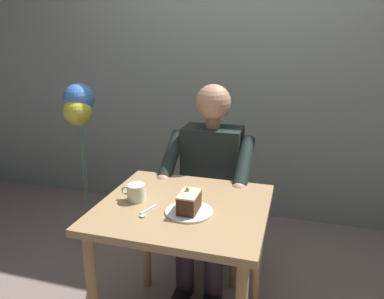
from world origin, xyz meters
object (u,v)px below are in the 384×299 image
(coffee_cup, at_px, (136,192))
(balloon_display, at_px, (81,125))
(seated_person, at_px, (209,183))
(chair, at_px, (215,196))
(dining_table, at_px, (183,226))
(dessert_spoon, at_px, (146,213))
(cake_slice, at_px, (189,202))

(coffee_cup, xyz_separation_m, balloon_display, (0.74, -0.70, 0.13))
(seated_person, bearing_deg, balloon_display, -8.99)
(chair, distance_m, coffee_cup, 0.82)
(chair, bearing_deg, seated_person, 90.00)
(seated_person, height_order, coffee_cup, seated_person)
(dining_table, relative_size, dessert_spoon, 5.65)
(cake_slice, bearing_deg, chair, -86.20)
(chair, xyz_separation_m, balloon_display, (0.98, 0.01, 0.44))
(seated_person, relative_size, dessert_spoon, 8.86)
(seated_person, xyz_separation_m, balloon_display, (0.98, -0.15, 0.27))
(dining_table, distance_m, seated_person, 0.53)
(chair, distance_m, dessert_spoon, 0.89)
(chair, relative_size, dessert_spoon, 6.29)
(chair, xyz_separation_m, cake_slice, (-0.05, 0.77, 0.32))
(chair, bearing_deg, balloon_display, 0.87)
(cake_slice, bearing_deg, seated_person, -85.12)
(dessert_spoon, distance_m, balloon_display, 1.18)
(chair, bearing_deg, coffee_cup, 71.80)
(chair, xyz_separation_m, seated_person, (-0.00, 0.17, 0.17))
(chair, distance_m, balloon_display, 1.07)
(seated_person, bearing_deg, cake_slice, 94.88)
(dining_table, xyz_separation_m, chair, (0.00, -0.70, -0.15))
(chair, xyz_separation_m, coffee_cup, (0.24, 0.72, 0.31))
(cake_slice, xyz_separation_m, coffee_cup, (0.29, -0.05, -0.01))
(balloon_display, bearing_deg, coffee_cup, 136.58)
(coffee_cup, distance_m, dessert_spoon, 0.16)
(balloon_display, bearing_deg, seated_person, 171.01)
(dining_table, xyz_separation_m, coffee_cup, (0.24, 0.02, 0.16))
(seated_person, bearing_deg, dining_table, 90.00)
(seated_person, height_order, balloon_display, seated_person)
(coffee_cup, bearing_deg, cake_slice, 169.86)
(coffee_cup, bearing_deg, chair, -108.20)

